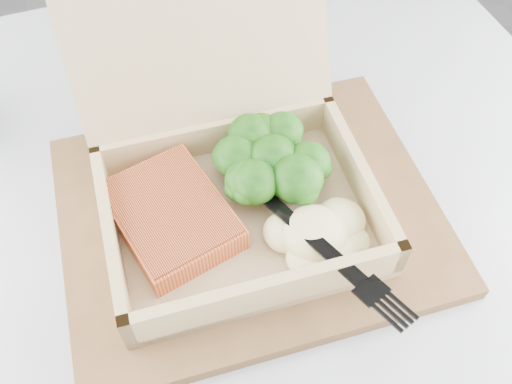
{
  "coord_description": "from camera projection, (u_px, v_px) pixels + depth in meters",
  "views": [
    {
      "loc": [
        0.1,
        -0.51,
        1.22
      ],
      "look_at": [
        0.12,
        -0.2,
        0.79
      ],
      "focal_mm": 40.0,
      "sensor_mm": 36.0,
      "label": 1
    }
  ],
  "objects": [
    {
      "name": "floor",
      "position": [
        193.0,
        333.0,
        1.28
      ],
      "size": [
        4.0,
        4.0,
        0.0
      ],
      "primitive_type": "plane",
      "color": "gray",
      "rests_on": "ground"
    },
    {
      "name": "cafe_table",
      "position": [
        242.0,
        316.0,
        0.71
      ],
      "size": [
        1.04,
        1.04,
        0.75
      ],
      "rotation": [
        0.0,
        0.0,
        0.26
      ],
      "color": "black",
      "rests_on": "floor"
    },
    {
      "name": "serving_tray",
      "position": [
        249.0,
        213.0,
        0.56
      ],
      "size": [
        0.41,
        0.35,
        0.02
      ],
      "primitive_type": "cube",
      "rotation": [
        0.0,
        0.0,
        0.2
      ],
      "color": "brown",
      "rests_on": "cafe_table"
    },
    {
      "name": "takeout_container",
      "position": [
        226.0,
        151.0,
        0.52
      ],
      "size": [
        0.29,
        0.32,
        0.21
      ],
      "rotation": [
        0.0,
        0.0,
        0.2
      ],
      "color": "tan",
      "rests_on": "serving_tray"
    },
    {
      "name": "salmon_fillet",
      "position": [
        171.0,
        216.0,
        0.52
      ],
      "size": [
        0.14,
        0.15,
        0.03
      ],
      "primitive_type": "cube",
      "rotation": [
        0.0,
        0.0,
        0.49
      ],
      "color": "orange",
      "rests_on": "takeout_container"
    },
    {
      "name": "broccoli_pile",
      "position": [
        272.0,
        163.0,
        0.54
      ],
      "size": [
        0.12,
        0.12,
        0.04
      ],
      "primitive_type": null,
      "color": "#327F1C",
      "rests_on": "takeout_container"
    },
    {
      "name": "mashed_potatoes",
      "position": [
        315.0,
        233.0,
        0.5
      ],
      "size": [
        0.1,
        0.08,
        0.03
      ],
      "primitive_type": "ellipsoid",
      "color": "beige",
      "rests_on": "takeout_container"
    },
    {
      "name": "plastic_fork",
      "position": [
        295.0,
        221.0,
        0.5
      ],
      "size": [
        0.11,
        0.16,
        0.02
      ],
      "rotation": [
        0.0,
        0.0,
        3.71
      ],
      "color": "black",
      "rests_on": "mashed_potatoes"
    },
    {
      "name": "receipt",
      "position": [
        226.0,
        81.0,
        0.68
      ],
      "size": [
        0.09,
        0.14,
        0.0
      ],
      "primitive_type": "cube",
      "rotation": [
        0.0,
        0.0,
        0.13
      ],
      "color": "white",
      "rests_on": "cafe_table"
    }
  ]
}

